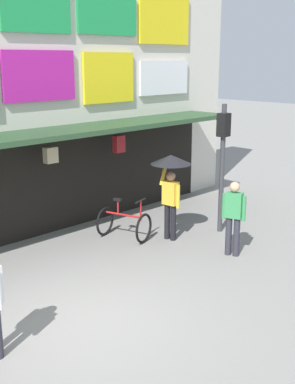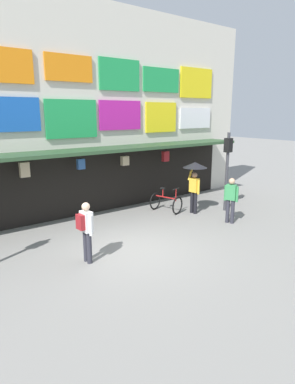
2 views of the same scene
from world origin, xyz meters
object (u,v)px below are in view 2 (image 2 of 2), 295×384
at_px(bicycle_parked, 166,202).
at_px(pedestrian_in_green, 231,198).
at_px(pedestrian_in_purple, 86,228).
at_px(pedestrian_with_umbrella, 195,173).
at_px(traffic_light_far, 227,159).

bearing_deg(bicycle_parked, pedestrian_in_green, -68.06).
distance_m(bicycle_parked, pedestrian_in_green, 2.71).
height_order(bicycle_parked, pedestrian_in_purple, pedestrian_in_purple).
xyz_separation_m(bicycle_parked, pedestrian_in_purple, (-4.71, -2.29, 0.59)).
bearing_deg(pedestrian_with_umbrella, traffic_light_far, -19.96).
bearing_deg(pedestrian_with_umbrella, pedestrian_in_purple, -164.77).
bearing_deg(pedestrian_with_umbrella, pedestrian_in_green, -82.32).
bearing_deg(bicycle_parked, pedestrian_with_umbrella, -46.27).
distance_m(traffic_light_far, pedestrian_with_umbrella, 1.50).
relative_size(pedestrian_in_purple, pedestrian_in_green, 1.00).
distance_m(pedestrian_in_green, pedestrian_with_umbrella, 1.81).
xyz_separation_m(traffic_light_far, bicycle_parked, (-2.10, 1.29, -1.75)).
relative_size(traffic_light_far, pedestrian_with_umbrella, 1.54).
bearing_deg(traffic_light_far, bicycle_parked, 148.49).
bearing_deg(pedestrian_with_umbrella, bicycle_parked, 133.73).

